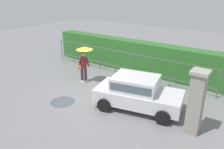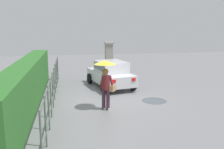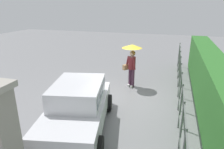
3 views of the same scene
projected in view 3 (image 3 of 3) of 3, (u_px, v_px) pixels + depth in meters
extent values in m
plane|color=slate|center=(116.00, 97.00, 8.62)|extent=(40.00, 40.00, 0.00)
cube|color=silver|center=(78.00, 112.00, 6.29)|extent=(3.96, 2.38, 0.60)
cube|color=silver|center=(78.00, 92.00, 6.23)|extent=(2.16, 1.81, 0.60)
cube|color=#4C5B66|center=(78.00, 91.00, 6.23)|extent=(2.01, 1.79, 0.33)
cylinder|color=black|center=(99.00, 148.00, 5.14)|extent=(0.62, 0.30, 0.60)
cylinder|color=black|center=(35.00, 144.00, 5.27)|extent=(0.62, 0.30, 0.60)
cylinder|color=black|center=(109.00, 103.00, 7.49)|extent=(0.62, 0.30, 0.60)
cylinder|color=black|center=(64.00, 101.00, 7.62)|extent=(0.62, 0.30, 0.60)
cube|color=red|center=(103.00, 85.00, 7.95)|extent=(0.10, 0.21, 0.16)
cube|color=red|center=(75.00, 84.00, 8.03)|extent=(0.10, 0.21, 0.16)
cylinder|color=#47283D|center=(133.00, 78.00, 9.59)|extent=(0.15, 0.15, 0.86)
cylinder|color=#47283D|center=(130.00, 77.00, 9.75)|extent=(0.15, 0.15, 0.86)
cube|color=white|center=(132.00, 86.00, 9.69)|extent=(0.26, 0.10, 0.08)
cube|color=white|center=(129.00, 85.00, 9.84)|extent=(0.26, 0.10, 0.08)
cylinder|color=maroon|center=(132.00, 63.00, 9.43)|extent=(0.34, 0.34, 0.58)
sphere|color=#DBAD89|center=(132.00, 54.00, 9.29)|extent=(0.22, 0.22, 0.22)
sphere|color=olive|center=(133.00, 53.00, 9.30)|extent=(0.25, 0.25, 0.25)
cylinder|color=maroon|center=(134.00, 64.00, 9.21)|extent=(0.21, 0.24, 0.56)
cylinder|color=maroon|center=(127.00, 62.00, 9.55)|extent=(0.21, 0.24, 0.56)
cylinder|color=#B2B2B7|center=(132.00, 56.00, 9.20)|extent=(0.02, 0.02, 0.77)
cone|color=yellow|center=(132.00, 46.00, 9.05)|extent=(0.90, 0.90, 0.16)
cube|color=tan|center=(126.00, 67.00, 9.64)|extent=(0.37, 0.33, 0.24)
cube|color=gray|center=(4.00, 144.00, 3.96)|extent=(0.48, 0.48, 2.30)
cylinder|color=#59605B|center=(179.00, 55.00, 12.66)|extent=(0.05, 0.05, 1.50)
cylinder|color=#59605B|center=(179.00, 59.00, 11.59)|extent=(0.05, 0.05, 1.50)
cylinder|color=#59605B|center=(179.00, 65.00, 10.52)|extent=(0.05, 0.05, 1.50)
cylinder|color=#59605B|center=(179.00, 72.00, 9.45)|extent=(0.05, 0.05, 1.50)
cylinder|color=#59605B|center=(180.00, 81.00, 8.38)|extent=(0.05, 0.05, 1.50)
cylinder|color=#59605B|center=(180.00, 92.00, 7.31)|extent=(0.05, 0.05, 1.50)
cylinder|color=#59605B|center=(181.00, 107.00, 6.25)|extent=(0.05, 0.05, 1.50)
cylinder|color=#59605B|center=(181.00, 128.00, 5.18)|extent=(0.05, 0.05, 1.50)
cube|color=#59605B|center=(182.00, 69.00, 7.63)|extent=(10.64, 0.03, 0.04)
cube|color=#59605B|center=(179.00, 93.00, 7.95)|extent=(10.64, 0.03, 0.04)
cube|color=#2D6B28|center=(212.00, 84.00, 7.48)|extent=(11.64, 0.90, 1.90)
cylinder|color=#4C545B|center=(79.00, 86.00, 9.74)|extent=(1.14, 1.14, 0.00)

